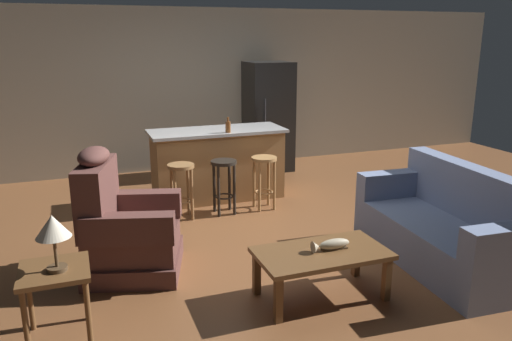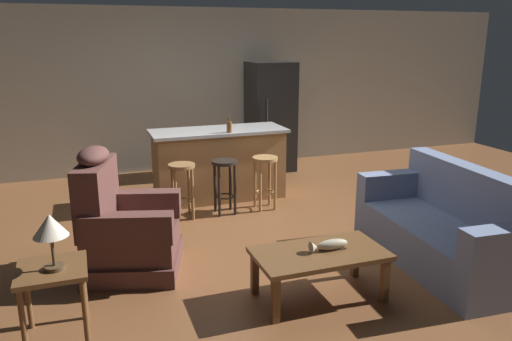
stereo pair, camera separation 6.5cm
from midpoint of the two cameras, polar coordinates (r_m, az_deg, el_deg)
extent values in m
plane|color=brown|center=(5.70, -0.86, -7.07)|extent=(12.00, 12.00, 0.00)
cube|color=#A89E89|center=(8.33, -8.16, 9.09)|extent=(12.00, 0.05, 2.60)
cube|color=brown|center=(4.25, 7.07, -9.36)|extent=(1.10, 0.60, 0.04)
cube|color=brown|center=(3.96, 2.08, -14.57)|extent=(0.06, 0.06, 0.38)
cube|color=brown|center=(4.39, 14.28, -11.94)|extent=(0.06, 0.06, 0.38)
cube|color=brown|center=(4.35, -0.37, -11.64)|extent=(0.06, 0.06, 0.38)
cube|color=brown|center=(4.74, 10.99, -9.59)|extent=(0.06, 0.06, 0.38)
cube|color=#4C3823|center=(4.29, 8.48, -8.79)|extent=(0.22, 0.07, 0.01)
ellipsoid|color=tan|center=(4.27, 8.50, -8.31)|extent=(0.28, 0.09, 0.09)
cone|color=tan|center=(4.20, 6.44, -8.67)|extent=(0.06, 0.10, 0.10)
cube|color=#707FA3|center=(5.25, 19.77, -8.81)|extent=(0.96, 1.95, 0.20)
cube|color=#707FA3|center=(5.18, 19.97, -6.68)|extent=(0.96, 1.95, 0.22)
cube|color=#707FA3|center=(5.25, 23.15, -2.41)|extent=(0.32, 1.91, 0.52)
cube|color=#707FA3|center=(4.49, 26.68, -7.32)|extent=(0.85, 0.25, 0.28)
cube|color=#707FA3|center=(5.76, 15.23, -1.48)|extent=(0.85, 0.25, 0.28)
cube|color=brown|center=(4.93, -14.00, -10.07)|extent=(1.04, 1.04, 0.18)
cube|color=brown|center=(4.85, -14.16, -7.82)|extent=(0.98, 0.95, 0.24)
cube|color=brown|center=(4.76, -18.06, -2.89)|extent=(0.44, 0.79, 0.64)
ellipsoid|color=brown|center=(4.66, -18.43, 1.56)|extent=(0.38, 0.52, 0.16)
cube|color=brown|center=(5.06, -13.49, -3.76)|extent=(0.82, 0.40, 0.26)
cube|color=brown|center=(4.45, -14.83, -6.50)|extent=(0.82, 0.40, 0.26)
cube|color=brown|center=(3.89, -22.53, -10.56)|extent=(0.48, 0.48, 0.04)
cylinder|color=brown|center=(3.85, -25.26, -15.80)|extent=(0.04, 0.04, 0.52)
cylinder|color=brown|center=(3.83, -19.09, -15.35)|extent=(0.04, 0.04, 0.52)
cylinder|color=brown|center=(4.21, -24.85, -13.08)|extent=(0.04, 0.04, 0.52)
cylinder|color=brown|center=(4.18, -19.27, -12.65)|extent=(0.04, 0.04, 0.52)
cylinder|color=#4C3823|center=(3.84, -22.22, -10.30)|extent=(0.14, 0.14, 0.03)
cylinder|color=#4C3823|center=(3.79, -22.41, -8.59)|extent=(0.02, 0.02, 0.22)
cone|color=beige|center=(3.72, -22.70, -5.90)|extent=(0.24, 0.24, 0.16)
cube|color=#9E7042|center=(6.78, -4.68, 0.57)|extent=(1.71, 0.63, 0.91)
cube|color=#B2B2B2|center=(6.68, -4.76, 4.52)|extent=(1.80, 0.70, 0.04)
cylinder|color=olive|center=(5.99, -8.90, 0.52)|extent=(0.32, 0.32, 0.04)
torus|color=olive|center=(6.12, -8.74, -3.47)|extent=(0.23, 0.23, 0.02)
cylinder|color=olive|center=(5.98, -9.52, -2.95)|extent=(0.04, 0.04, 0.64)
cylinder|color=olive|center=(6.01, -7.65, -2.76)|extent=(0.04, 0.04, 0.64)
cylinder|color=olive|center=(6.16, -9.87, -2.40)|extent=(0.04, 0.04, 0.64)
cylinder|color=olive|center=(6.20, -8.06, -2.22)|extent=(0.04, 0.04, 0.64)
cylinder|color=black|center=(6.12, -4.02, 0.96)|extent=(0.32, 0.32, 0.04)
torus|color=black|center=(6.24, -3.95, -2.96)|extent=(0.23, 0.23, 0.02)
cylinder|color=black|center=(6.09, -4.60, -2.44)|extent=(0.04, 0.04, 0.64)
cylinder|color=black|center=(6.14, -2.80, -2.25)|extent=(0.04, 0.04, 0.64)
cylinder|color=black|center=(6.27, -5.10, -1.92)|extent=(0.04, 0.04, 0.64)
cylinder|color=black|center=(6.33, -3.35, -1.74)|extent=(0.04, 0.04, 0.64)
cylinder|color=#A87A47|center=(6.28, 0.64, 1.37)|extent=(0.32, 0.32, 0.04)
torus|color=#A87A47|center=(6.40, 0.63, -2.46)|extent=(0.23, 0.23, 0.02)
cylinder|color=#A87A47|center=(6.25, 0.10, -1.94)|extent=(0.04, 0.04, 0.64)
cylinder|color=#A87A47|center=(6.31, 1.80, -1.75)|extent=(0.04, 0.04, 0.64)
cylinder|color=#A87A47|center=(6.43, -0.52, -1.45)|extent=(0.04, 0.04, 0.64)
cylinder|color=#A87A47|center=(6.49, 1.14, -1.27)|extent=(0.04, 0.04, 0.64)
cube|color=black|center=(8.19, 1.18, 6.17)|extent=(0.70, 0.66, 1.76)
cylinder|color=#333338|center=(7.78, 0.80, 6.36)|extent=(0.02, 0.02, 0.50)
cylinder|color=brown|center=(6.44, -3.50, 4.97)|extent=(0.07, 0.07, 0.14)
cylinder|color=brown|center=(6.42, -3.52, 5.85)|extent=(0.03, 0.03, 0.06)
camera|label=1|loc=(0.03, -90.35, -0.09)|focal=35.00mm
camera|label=2|loc=(0.03, 89.65, 0.09)|focal=35.00mm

